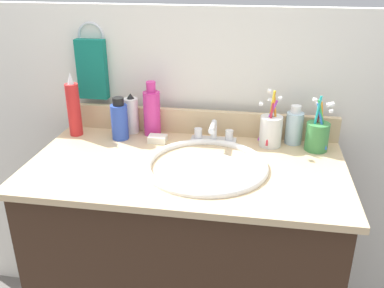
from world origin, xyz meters
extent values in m
cube|color=#382316|center=(0.00, 0.00, 0.41)|extent=(0.97, 0.50, 0.83)
cube|color=#D1B284|center=(0.00, 0.00, 0.84)|extent=(1.01, 0.55, 0.02)
cube|color=#D1B284|center=(0.00, 0.26, 0.89)|extent=(1.01, 0.02, 0.09)
cube|color=white|center=(0.00, 0.32, 0.65)|extent=(2.11, 0.04, 1.30)
torus|color=silver|center=(-0.40, 0.30, 1.19)|extent=(0.10, 0.01, 0.10)
cube|color=#147260|center=(-0.40, 0.28, 1.07)|extent=(0.11, 0.04, 0.22)
torus|color=white|center=(0.07, -0.01, 0.85)|extent=(0.39, 0.39, 0.02)
ellipsoid|color=white|center=(0.07, -0.01, 0.81)|extent=(0.34, 0.34, 0.11)
cylinder|color=#B2B5BA|center=(0.07, -0.01, 0.77)|extent=(0.04, 0.04, 0.01)
cube|color=silver|center=(0.07, 0.19, 0.86)|extent=(0.16, 0.05, 0.01)
cylinder|color=silver|center=(0.07, 0.19, 0.89)|extent=(0.02, 0.02, 0.06)
cylinder|color=silver|center=(0.07, 0.15, 0.92)|extent=(0.02, 0.09, 0.02)
cylinder|color=silver|center=(0.01, 0.19, 0.88)|extent=(0.03, 0.03, 0.04)
cylinder|color=silver|center=(0.12, 0.19, 0.88)|extent=(0.03, 0.03, 0.04)
cylinder|color=#2D4CB2|center=(-0.27, 0.17, 0.91)|extent=(0.06, 0.06, 0.13)
cylinder|color=black|center=(-0.27, 0.17, 0.99)|extent=(0.04, 0.04, 0.03)
cylinder|color=#D8338C|center=(-0.16, 0.22, 0.93)|extent=(0.06, 0.06, 0.16)
cylinder|color=#D8338C|center=(-0.16, 0.22, 1.03)|extent=(0.03, 0.03, 0.04)
cylinder|color=silver|center=(0.34, 0.23, 0.91)|extent=(0.06, 0.06, 0.11)
cylinder|color=white|center=(0.34, 0.23, 0.97)|extent=(0.04, 0.04, 0.03)
cylinder|color=white|center=(-0.25, 0.23, 0.92)|extent=(0.05, 0.05, 0.13)
cone|color=black|center=(-0.25, 0.23, 0.99)|extent=(0.03, 0.03, 0.02)
cylinder|color=red|center=(-0.44, 0.17, 0.95)|extent=(0.05, 0.05, 0.19)
cone|color=white|center=(-0.44, 0.17, 1.06)|extent=(0.02, 0.02, 0.04)
cylinder|color=white|center=(0.26, 0.19, 0.90)|extent=(0.08, 0.08, 0.11)
cylinder|color=#B23FBF|center=(0.25, 0.19, 0.94)|extent=(0.06, 0.01, 0.15)
cube|color=white|center=(0.22, 0.19, 1.00)|extent=(0.01, 0.02, 0.01)
cylinder|color=orange|center=(0.28, 0.20, 0.95)|extent=(0.03, 0.02, 0.17)
cube|color=white|center=(0.29, 0.20, 1.02)|extent=(0.01, 0.02, 0.01)
cylinder|color=#D8333F|center=(0.26, 0.18, 0.95)|extent=(0.02, 0.06, 0.18)
cube|color=white|center=(0.25, 0.15, 1.03)|extent=(0.01, 0.02, 0.01)
cylinder|color=yellow|center=(0.26, 0.20, 0.95)|extent=(0.02, 0.04, 0.19)
cube|color=white|center=(0.25, 0.22, 1.04)|extent=(0.01, 0.02, 0.01)
cylinder|color=#3F8C47|center=(0.42, 0.18, 0.90)|extent=(0.08, 0.08, 0.10)
cylinder|color=blue|center=(0.43, 0.17, 0.94)|extent=(0.05, 0.04, 0.15)
cube|color=white|center=(0.45, 0.15, 1.00)|extent=(0.01, 0.02, 0.01)
cylinder|color=green|center=(0.43, 0.18, 0.94)|extent=(0.05, 0.01, 0.17)
cube|color=white|center=(0.45, 0.18, 1.01)|extent=(0.01, 0.02, 0.01)
cylinder|color=#26B2B2|center=(0.40, 0.17, 0.95)|extent=(0.03, 0.02, 0.18)
cube|color=white|center=(0.39, 0.17, 1.03)|extent=(0.01, 0.02, 0.01)
cylinder|color=#D8333F|center=(0.41, 0.19, 0.94)|extent=(0.01, 0.03, 0.16)
cube|color=white|center=(0.41, 0.20, 1.01)|extent=(0.01, 0.02, 0.01)
cylinder|color=orange|center=(0.43, 0.18, 0.94)|extent=(0.03, 0.02, 0.16)
cube|color=white|center=(0.44, 0.19, 1.01)|extent=(0.01, 0.02, 0.01)
cube|color=white|center=(-0.13, 0.16, 0.86)|extent=(0.06, 0.04, 0.02)
camera|label=1|loc=(0.22, -1.19, 1.45)|focal=39.71mm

